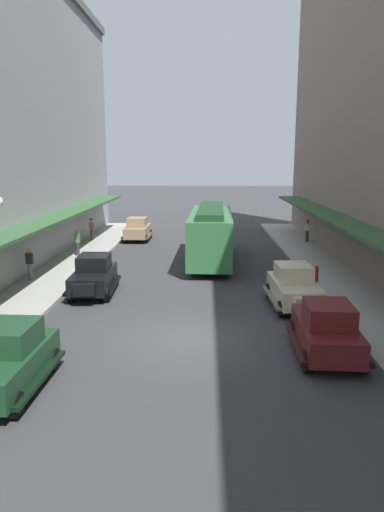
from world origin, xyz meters
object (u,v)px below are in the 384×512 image
object	(u,v)px
streetcar	(211,232)
pedestrian_1	(307,230)
parked_car_1	(94,274)
parked_car_3	(294,286)
pedestrian_0	(30,264)
pedestrian_2	(92,229)
parked_car_4	(326,328)
fire_hydrant	(316,273)
parked_car_0	(7,358)
parked_car_2	(138,229)
pedestrian_3	(77,243)

from	to	relation	value
streetcar	pedestrian_1	xyz separation A→B (m)	(7.43, 6.90, -0.89)
parked_car_1	parked_car_3	world-z (taller)	same
pedestrian_0	pedestrian_2	size ratio (longest dim) A/B	0.98
parked_car_3	pedestrian_0	xyz separation A→B (m)	(-13.01, 3.72, 0.05)
parked_car_4	fire_hydrant	xyz separation A→B (m)	(1.75, 9.09, -0.38)
parked_car_1	streetcar	size ratio (longest dim) A/B	0.45
streetcar	pedestrian_1	size ratio (longest dim) A/B	5.78
parked_car_4	parked_car_0	bearing A→B (deg)	-164.23
parked_car_0	parked_car_1	bearing A→B (deg)	89.29
parked_car_4	pedestrian_2	size ratio (longest dim) A/B	2.58
pedestrian_0	parked_car_2	bearing A→B (deg)	74.24
parked_car_2	pedestrian_1	distance (m)	13.21
parked_car_4	pedestrian_1	xyz separation A→B (m)	(3.78, 21.09, 0.07)
pedestrian_2	streetcar	bearing A→B (deg)	-37.32
parked_car_4	pedestrian_3	xyz separation A→B (m)	(-12.37, 15.41, 0.05)
parked_car_1	pedestrian_0	distance (m)	4.29
parked_car_1	fire_hydrant	world-z (taller)	parked_car_1
streetcar	parked_car_2	bearing A→B (deg)	125.67
parked_car_0	streetcar	xyz separation A→B (m)	(5.77, 16.86, 0.96)
pedestrian_0	pedestrian_1	size ratio (longest dim) A/B	0.98
parked_car_1	fire_hydrant	bearing A→B (deg)	10.66
fire_hydrant	pedestrian_2	size ratio (longest dim) A/B	0.49
parked_car_4	streetcar	size ratio (longest dim) A/B	0.45
streetcar	fire_hydrant	world-z (taller)	streetcar
streetcar	pedestrian_3	bearing A→B (deg)	172.08
parked_car_4	pedestrian_2	xyz separation A→B (m)	(-12.83, 21.19, 0.07)
parked_car_1	fire_hydrant	distance (m)	11.25
parked_car_2	pedestrian_2	size ratio (longest dim) A/B	2.56
parked_car_0	pedestrian_3	distance (m)	18.31
parked_car_1	pedestrian_3	distance (m)	8.94
parked_car_3	parked_car_4	xyz separation A→B (m)	(0.10, -5.25, 0.00)
parked_car_1	pedestrian_1	distance (m)	19.22
parked_car_1	pedestrian_2	xyz separation A→B (m)	(-3.53, 14.18, 0.07)
parked_car_2	pedestrian_1	xyz separation A→B (m)	(13.16, -1.09, 0.07)
pedestrian_1	pedestrian_2	bearing A→B (deg)	179.66
pedestrian_1	pedestrian_3	xyz separation A→B (m)	(-16.15, -5.68, -0.02)
pedestrian_1	pedestrian_3	world-z (taller)	pedestrian_1
parked_car_2	pedestrian_3	bearing A→B (deg)	-113.80
fire_hydrant	pedestrian_3	xyz separation A→B (m)	(-14.12, 6.32, 0.43)
pedestrian_2	pedestrian_0	bearing A→B (deg)	-91.33
parked_car_0	streetcar	distance (m)	17.84
parked_car_2	pedestrian_1	bearing A→B (deg)	-4.73
parked_car_0	parked_car_4	world-z (taller)	same
parked_car_4	parked_car_1	bearing A→B (deg)	142.98
parked_car_0	pedestrian_0	xyz separation A→B (m)	(-3.69, 11.63, 0.05)
parked_car_1	parked_car_3	size ratio (longest dim) A/B	1.00
parked_car_1	parked_car_4	distance (m)	11.65
parked_car_0	fire_hydrant	size ratio (longest dim) A/B	5.23
pedestrian_1	parked_car_3	bearing A→B (deg)	-103.76
parked_car_2	pedestrian_2	world-z (taller)	parked_car_2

